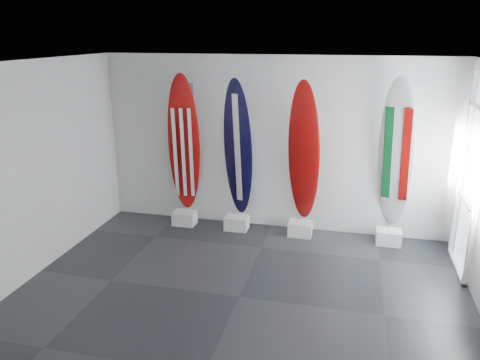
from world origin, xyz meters
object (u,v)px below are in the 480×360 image
(surfboard_navy, at_px, (238,149))
(surfboard_italy, at_px, (396,155))
(surfboard_swiss, at_px, (304,152))
(surfboard_usa, at_px, (184,144))

(surfboard_navy, distance_m, surfboard_italy, 2.58)
(surfboard_navy, xyz_separation_m, surfboard_swiss, (1.12, 0.00, 0.00))
(surfboard_italy, bearing_deg, surfboard_swiss, -163.71)
(surfboard_usa, distance_m, surfboard_swiss, 2.10)
(surfboard_swiss, xyz_separation_m, surfboard_italy, (1.46, 0.00, 0.05))
(surfboard_swiss, bearing_deg, surfboard_italy, 12.77)
(surfboard_italy, bearing_deg, surfboard_usa, -163.71)
(surfboard_swiss, distance_m, surfboard_italy, 1.46)
(surfboard_usa, height_order, surfboard_navy, surfboard_usa)
(surfboard_usa, distance_m, surfboard_navy, 0.97)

